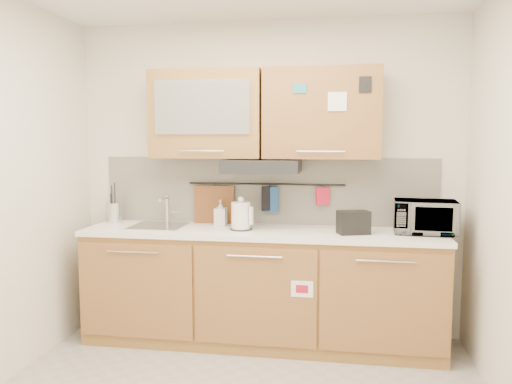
% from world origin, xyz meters
% --- Properties ---
extents(wall_back, '(3.20, 0.00, 3.20)m').
position_xyz_m(wall_back, '(0.00, 1.50, 1.30)').
color(wall_back, silver).
rests_on(wall_back, ground).
extents(base_cabinet, '(2.80, 0.64, 0.88)m').
position_xyz_m(base_cabinet, '(0.00, 1.19, 0.41)').
color(base_cabinet, olive).
rests_on(base_cabinet, floor).
extents(countertop, '(2.82, 0.62, 0.04)m').
position_xyz_m(countertop, '(0.00, 1.19, 0.90)').
color(countertop, white).
rests_on(countertop, base_cabinet).
extents(backsplash, '(2.80, 0.02, 0.56)m').
position_xyz_m(backsplash, '(0.00, 1.49, 1.20)').
color(backsplash, silver).
rests_on(backsplash, countertop).
extents(upper_cabinets, '(1.82, 0.37, 0.70)m').
position_xyz_m(upper_cabinets, '(-0.00, 1.32, 1.83)').
color(upper_cabinets, olive).
rests_on(upper_cabinets, wall_back).
extents(range_hood, '(0.60, 0.46, 0.10)m').
position_xyz_m(range_hood, '(0.00, 1.25, 1.42)').
color(range_hood, black).
rests_on(range_hood, upper_cabinets).
extents(sink, '(0.42, 0.40, 0.26)m').
position_xyz_m(sink, '(-0.85, 1.21, 0.92)').
color(sink, silver).
rests_on(sink, countertop).
extents(utensil_rail, '(1.30, 0.02, 0.02)m').
position_xyz_m(utensil_rail, '(0.00, 1.45, 1.26)').
color(utensil_rail, black).
rests_on(utensil_rail, backsplash).
extents(utensil_crock, '(0.17, 0.17, 0.34)m').
position_xyz_m(utensil_crock, '(-1.30, 1.34, 1.01)').
color(utensil_crock, silver).
rests_on(utensil_crock, countertop).
extents(kettle, '(0.20, 0.20, 0.26)m').
position_xyz_m(kettle, '(-0.15, 1.16, 1.03)').
color(kettle, silver).
rests_on(kettle, countertop).
extents(toaster, '(0.26, 0.20, 0.17)m').
position_xyz_m(toaster, '(0.71, 1.13, 1.01)').
color(toaster, black).
rests_on(toaster, countertop).
extents(microwave, '(0.48, 0.34, 0.25)m').
position_xyz_m(microwave, '(1.25, 1.23, 1.05)').
color(microwave, '#999999').
rests_on(microwave, countertop).
extents(soap_bottle, '(0.10, 0.10, 0.21)m').
position_xyz_m(soap_bottle, '(-0.36, 1.35, 1.03)').
color(soap_bottle, '#999999').
rests_on(soap_bottle, countertop).
extents(cutting_board, '(0.34, 0.05, 0.42)m').
position_xyz_m(cutting_board, '(-0.44, 1.44, 1.03)').
color(cutting_board, brown).
rests_on(cutting_board, utensil_rail).
extents(oven_mitt, '(0.13, 0.04, 0.21)m').
position_xyz_m(oven_mitt, '(0.05, 1.44, 1.13)').
color(oven_mitt, '#1F4C91').
rests_on(oven_mitt, utensil_rail).
extents(dark_pouch, '(0.13, 0.07, 0.20)m').
position_xyz_m(dark_pouch, '(0.03, 1.44, 1.14)').
color(dark_pouch, black).
rests_on(dark_pouch, utensil_rail).
extents(pot_holder, '(0.11, 0.06, 0.14)m').
position_xyz_m(pot_holder, '(0.48, 1.44, 1.17)').
color(pot_holder, red).
rests_on(pot_holder, utensil_rail).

